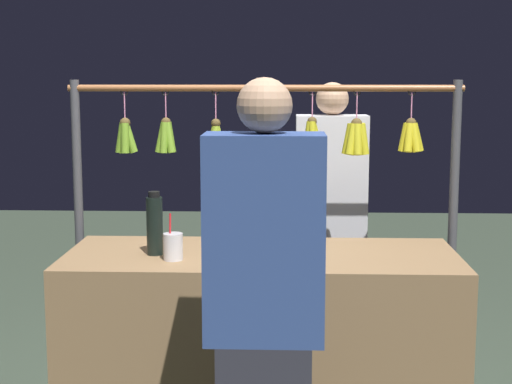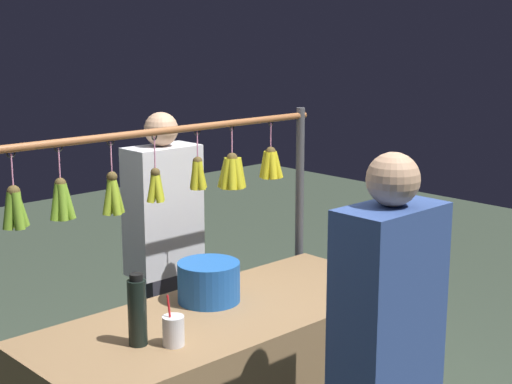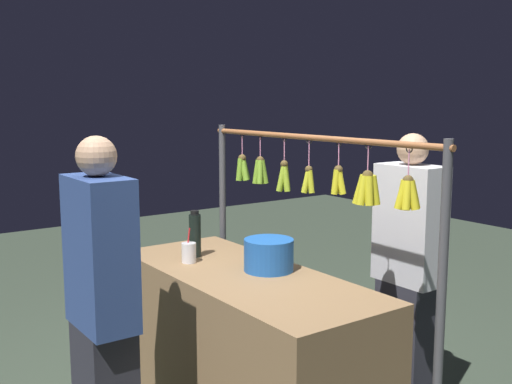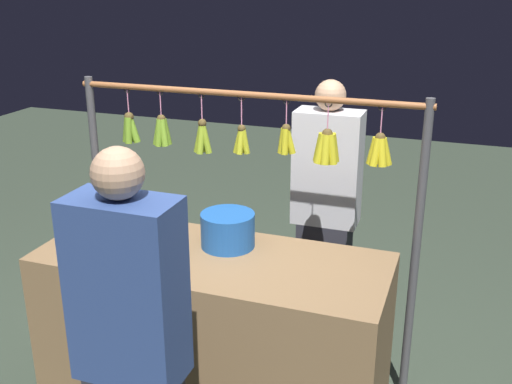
% 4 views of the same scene
% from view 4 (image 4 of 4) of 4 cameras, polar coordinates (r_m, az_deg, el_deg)
% --- Properties ---
extents(market_counter, '(1.70, 0.68, 0.88)m').
position_cam_4_polar(market_counter, '(3.18, -3.95, -13.18)').
color(market_counter, olive).
rests_on(market_counter, ground).
extents(display_rack, '(1.89, 0.14, 1.63)m').
position_cam_4_polar(display_rack, '(3.22, -0.57, 1.79)').
color(display_rack, '#4C4C51').
rests_on(display_rack, ground).
extents(water_bottle, '(0.07, 0.07, 0.27)m').
position_cam_4_polar(water_bottle, '(3.08, -12.34, -2.71)').
color(water_bottle, black).
rests_on(water_bottle, market_counter).
extents(blue_bucket, '(0.27, 0.27, 0.17)m').
position_cam_4_polar(blue_bucket, '(3.03, -2.65, -3.55)').
color(blue_bucket, '#215BB2').
rests_on(blue_bucket, market_counter).
extents(drink_cup, '(0.08, 0.08, 0.20)m').
position_cam_4_polar(drink_cup, '(2.99, -11.67, -4.92)').
color(drink_cup, silver).
rests_on(drink_cup, market_counter).
extents(vendor_person, '(0.38, 0.21, 1.61)m').
position_cam_4_polar(vendor_person, '(3.67, 6.50, -2.29)').
color(vendor_person, '#2D2D38').
rests_on(vendor_person, ground).
extents(customer_person, '(0.39, 0.21, 1.64)m').
position_cam_4_polar(customer_person, '(2.37, -11.39, -15.57)').
color(customer_person, '#2D2D38').
rests_on(customer_person, ground).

